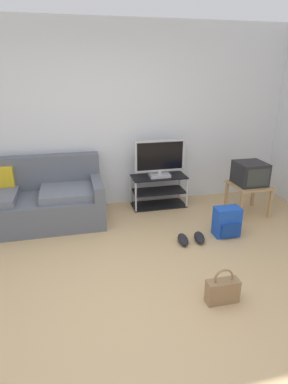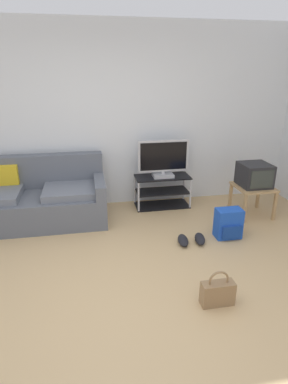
{
  "view_description": "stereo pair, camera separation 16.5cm",
  "coord_description": "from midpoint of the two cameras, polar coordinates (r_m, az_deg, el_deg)",
  "views": [
    {
      "loc": [
        -0.41,
        -2.39,
        2.01
      ],
      "look_at": [
        0.39,
        1.05,
        0.67
      ],
      "focal_mm": 29.87,
      "sensor_mm": 36.0,
      "label": 1
    },
    {
      "loc": [
        -0.25,
        -2.42,
        2.01
      ],
      "look_at": [
        0.39,
        1.05,
        0.67
      ],
      "focal_mm": 29.87,
      "sensor_mm": 36.0,
      "label": 2
    }
  ],
  "objects": [
    {
      "name": "tv_stand",
      "position": [
        5.01,
        4.21,
        0.13
      ],
      "size": [
        0.84,
        0.39,
        0.49
      ],
      "color": "black",
      "rests_on": "ground_plane"
    },
    {
      "name": "side_table",
      "position": [
        4.93,
        19.82,
        0.23
      ],
      "size": [
        0.52,
        0.52,
        0.45
      ],
      "color": "tan",
      "rests_on": "ground_plane"
    },
    {
      "name": "backpack",
      "position": [
        4.24,
        15.92,
        -5.46
      ],
      "size": [
        0.33,
        0.27,
        0.39
      ],
      "rotation": [
        0.0,
        0.0,
        -0.15
      ],
      "color": "blue",
      "rests_on": "ground_plane"
    },
    {
      "name": "ground_plane",
      "position": [
        3.16,
        -2.16,
        -19.0
      ],
      "size": [
        9.0,
        9.8,
        0.02
      ],
      "primitive_type": "cube",
      "color": "tan"
    },
    {
      "name": "sneakers_pair",
      "position": [
        4.07,
        9.64,
        -8.38
      ],
      "size": [
        0.39,
        0.3,
        0.09
      ],
      "color": "black",
      "rests_on": "ground_plane"
    },
    {
      "name": "crt_tv",
      "position": [
        4.87,
        20.06,
        2.89
      ],
      "size": [
        0.41,
        0.43,
        0.33
      ],
      "color": "#232326",
      "rests_on": "side_table"
    },
    {
      "name": "wall_back",
      "position": [
        4.91,
        -6.72,
        12.94
      ],
      "size": [
        9.0,
        0.1,
        2.7
      ],
      "primitive_type": "cube",
      "color": "silver",
      "rests_on": "ground_plane"
    },
    {
      "name": "flat_tv",
      "position": [
        4.83,
        4.44,
        5.87
      ],
      "size": [
        0.77,
        0.22,
        0.57
      ],
      "color": "#B2B2B7",
      "rests_on": "tv_stand"
    },
    {
      "name": "couch",
      "position": [
        4.71,
        -18.12,
        -1.25
      ],
      "size": [
        1.97,
        0.9,
        0.89
      ],
      "color": "#565B66",
      "rests_on": "ground_plane"
    },
    {
      "name": "handbag",
      "position": [
        3.13,
        14.55,
        -16.98
      ],
      "size": [
        0.3,
        0.12,
        0.35
      ],
      "rotation": [
        0.0,
        0.0,
        0.28
      ],
      "color": "olive",
      "rests_on": "ground_plane"
    }
  ]
}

